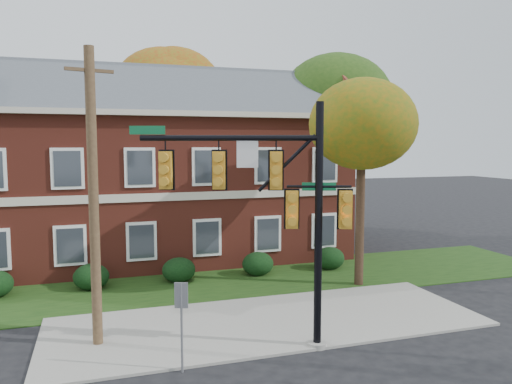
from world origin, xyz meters
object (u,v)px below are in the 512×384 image
object	(u,v)px
hedge_right	(258,264)
tree_right_rear	(351,104)
hedge_center	(179,270)
tree_far_rear	(165,98)
hedge_far_right	(330,258)
traffic_signal	(274,197)
hedge_left	(91,277)
utility_pole	(93,198)
tree_near_right	(369,122)
sign_post	(181,312)
apartment_building	(161,160)

from	to	relation	value
hedge_right	tree_right_rear	world-z (taller)	tree_right_rear
hedge_center	tree_far_rear	distance (m)	15.57
hedge_right	hedge_far_right	world-z (taller)	same
tree_right_rear	traffic_signal	xyz separation A→B (m)	(-9.81, -13.64, -3.80)
hedge_right	hedge_center	bearing A→B (deg)	180.00
hedge_far_right	tree_far_rear	size ratio (longest dim) A/B	0.12
tree_right_rear	tree_far_rear	distance (m)	12.20
hedge_left	utility_pole	xyz separation A→B (m)	(0.21, -5.91, 3.78)
tree_near_right	sign_post	xyz separation A→B (m)	(-8.48, -5.50, -5.08)
hedge_left	hedge_far_right	distance (m)	10.50
tree_far_rear	utility_pole	world-z (taller)	tree_far_rear
hedge_center	hedge_far_right	size ratio (longest dim) A/B	1.00
tree_right_rear	hedge_right	bearing A→B (deg)	-141.98
hedge_center	hedge_far_right	xyz separation A→B (m)	(7.00, 0.00, 0.00)
hedge_center	hedge_right	bearing A→B (deg)	0.00
apartment_building	tree_right_rear	xyz separation A→B (m)	(11.31, 0.86, 3.13)
utility_pole	sign_post	xyz separation A→B (m)	(2.04, -2.42, -2.71)
tree_far_rear	apartment_building	bearing A→B (deg)	-99.71
hedge_right	tree_near_right	size ratio (longest dim) A/B	0.16
hedge_far_right	tree_right_rear	xyz separation A→B (m)	(4.31, 6.11, 7.60)
hedge_left	sign_post	xyz separation A→B (m)	(2.24, -8.33, 1.07)
hedge_right	traffic_signal	world-z (taller)	traffic_signal
hedge_center	hedge_right	size ratio (longest dim) A/B	1.00
hedge_left	hedge_far_right	world-z (taller)	same
tree_near_right	tree_right_rear	distance (m)	9.94
hedge_right	sign_post	size ratio (longest dim) A/B	0.60
apartment_building	hedge_center	xyz separation A→B (m)	(0.00, -5.25, -4.46)
apartment_building	tree_near_right	bearing A→B (deg)	-48.23
tree_near_right	tree_right_rear	world-z (taller)	tree_right_rear
tree_far_rear	sign_post	bearing A→B (deg)	-96.91
tree_far_rear	traffic_signal	distance (m)	21.11
tree_far_rear	hedge_left	bearing A→B (deg)	-110.29
hedge_center	hedge_right	world-z (taller)	same
hedge_center	tree_near_right	distance (m)	9.90
hedge_left	hedge_far_right	bearing A→B (deg)	0.00
tree_near_right	hedge_left	bearing A→B (deg)	165.19
hedge_far_right	utility_pole	world-z (taller)	utility_pole
hedge_far_right	utility_pole	size ratio (longest dim) A/B	0.17
hedge_far_right	utility_pole	xyz separation A→B (m)	(-10.29, -5.91, 3.78)
hedge_left	tree_near_right	xyz separation A→B (m)	(10.72, -2.83, 6.14)
hedge_center	hedge_far_right	bearing A→B (deg)	0.00
hedge_right	hedge_far_right	bearing A→B (deg)	0.00
apartment_building	sign_post	world-z (taller)	apartment_building
hedge_right	tree_far_rear	xyz separation A→B (m)	(-2.16, 13.09, 8.32)
tree_near_right	sign_post	size ratio (longest dim) A/B	3.66
apartment_building	tree_near_right	size ratio (longest dim) A/B	2.19
hedge_center	sign_post	bearing A→B (deg)	-98.57
apartment_building	tree_far_rear	distance (m)	8.84
hedge_right	hedge_far_right	xyz separation A→B (m)	(3.50, 0.00, 0.00)
hedge_center	traffic_signal	bearing A→B (deg)	-78.68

